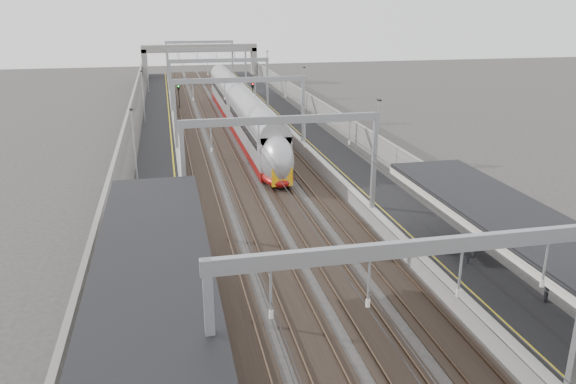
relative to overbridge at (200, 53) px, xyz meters
name	(u,v)px	position (x,y,z in m)	size (l,w,h in m)	color
platform_left	(160,146)	(-8.00, -55.00, -4.81)	(4.00, 120.00, 1.00)	black
platform_right	(311,139)	(8.00, -55.00, -4.81)	(4.00, 120.00, 1.00)	black
tracks	(238,147)	(0.00, -55.00, -5.26)	(11.40, 140.00, 0.20)	black
overhead_line	(229,80)	(0.00, -48.38, 0.83)	(13.00, 140.00, 6.60)	#909398
canopy_left	(150,327)	(-8.02, -97.01, -0.22)	(4.40, 30.00, 4.24)	black
overbridge	(200,53)	(0.00, 0.00, 0.00)	(22.00, 2.20, 6.90)	gray
wall_left	(126,137)	(-11.20, -55.00, -3.71)	(0.30, 120.00, 3.20)	gray
wall_right	(340,127)	(11.20, -55.00, -3.71)	(0.30, 120.00, 3.20)	gray
train	(242,115)	(1.50, -48.11, -3.23)	(2.67, 48.71, 4.23)	maroon
bench	(466,249)	(8.44, -86.83, -3.76)	(0.72, 1.82, 0.91)	black
signal_green	(179,92)	(-5.20, -30.71, -2.89)	(0.32, 0.32, 3.48)	black
signal_red_near	(238,91)	(3.20, -31.71, -2.89)	(0.32, 0.32, 3.48)	black
signal_red_far	(253,90)	(5.40, -30.91, -2.89)	(0.32, 0.32, 3.48)	black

